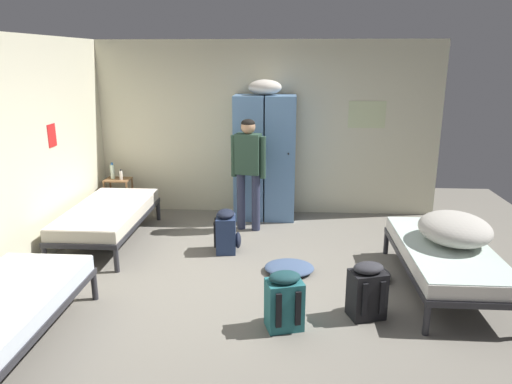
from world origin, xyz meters
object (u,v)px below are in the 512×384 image
Objects in this scene: shelf_unit at (119,193)px; bed_left_rear at (108,214)px; water_bottle at (113,171)px; clothes_pile_grey at (372,274)px; clothes_pile_denim at (289,268)px; bed_right at (446,255)px; backpack_navy at (227,232)px; backpack_teal at (284,301)px; person_traveler at (248,164)px; lotion_bottle at (121,175)px; bedding_heap at (455,229)px; backpack_black at (366,291)px; locker_bank at (265,155)px.

shelf_unit is 0.30× the size of bed_left_rear.
water_bottle is 0.62× the size of clothes_pile_grey.
bed_right is at bearing -10.43° from clothes_pile_denim.
bed_right is 4.68× the size of clothes_pile_grey.
backpack_navy reaches higher than clothes_pile_grey.
bed_left_rear is 3.45× the size of backpack_teal.
backpack_navy is at bearing -104.09° from person_traveler.
clothes_pile_grey is at bearing -45.68° from person_traveler.
bed_left_rear is at bearing -80.79° from lotion_bottle.
shelf_unit is 1.04× the size of backpack_navy.
bed_right is 1.90m from backpack_teal.
bedding_heap is 1.54× the size of backpack_navy.
backpack_teal and backpack_black have the same top height.
backpack_teal is at bearing -50.60° from lotion_bottle.
bedding_heap is 1.00m from clothes_pile_grey.
water_bottle reaches higher than shelf_unit.
person_traveler reaches higher than bed_left_rear.
backpack_teal is at bearing -151.46° from bedding_heap.
backpack_black is (3.30, -2.82, -0.38)m from lotion_bottle.
locker_bank is 3.03m from bedding_heap.
water_bottle is 4.51m from backpack_black.
clothes_pile_denim is (0.79, -0.56, -0.21)m from backpack_navy.
backpack_teal is (-1.68, -0.87, -0.12)m from bed_right.
water_bottle reaches higher than clothes_pile_grey.
water_bottle is at bearing 140.08° from backpack_black.
water_bottle reaches higher than backpack_navy.
clothes_pile_grey is (3.64, -2.10, -0.62)m from water_bottle.
locker_bank is 3.64× the size of clothes_pile_denim.
person_traveler reaches higher than backpack_teal.
bed_right is 4.91m from water_bottle.
water_bottle reaches higher than bed_left_rear.
locker_bank is 2.22m from lotion_bottle.
lotion_bottle reaches higher than clothes_pile_grey.
backpack_black is at bearing -52.09° from clothes_pile_denim.
bedding_heap is 1.84m from clothes_pile_denim.
clothes_pile_grey is at bearing -29.99° from water_bottle.
backpack_black is at bearing -40.38° from shelf_unit.
bed_left_rear is 2.54m from clothes_pile_denim.
shelf_unit is 0.35m from water_bottle.
clothes_pile_denim is at bearing 127.91° from backpack_black.
person_traveler reaches higher than shelf_unit.
clothes_pile_grey is (-0.72, 0.16, -0.31)m from bed_right.
bedding_heap reaches higher than bed_left_rear.
bed_right is 11.76× the size of lotion_bottle.
water_bottle reaches higher than lotion_bottle.
person_traveler reaches higher than bedding_heap.
locker_bank is 8.30× the size of water_bottle.
locker_bank is 2.40m from bed_left_rear.
bedding_heap is at bearing 44.67° from bed_right.
locker_bank reaches higher than backpack_teal.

